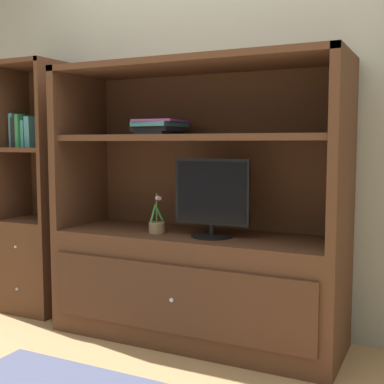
% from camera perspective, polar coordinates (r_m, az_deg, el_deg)
% --- Properties ---
extents(ground_plane, '(8.00, 8.00, 0.00)m').
position_cam_1_polar(ground_plane, '(2.85, -3.26, -18.49)').
color(ground_plane, tan).
extents(painted_rear_wall, '(6.00, 0.10, 2.80)m').
position_cam_1_polar(painted_rear_wall, '(3.28, 3.10, 9.73)').
color(painted_rear_wall, gray).
rests_on(painted_rear_wall, ground_plane).
extents(media_console, '(1.71, 0.59, 1.62)m').
position_cam_1_polar(media_console, '(3.03, 0.48, -7.02)').
color(media_console, '#4C2D1C').
rests_on(media_console, ground_plane).
extents(tv_monitor, '(0.45, 0.24, 0.44)m').
position_cam_1_polar(tv_monitor, '(2.88, 2.22, -0.64)').
color(tv_monitor, black).
rests_on(tv_monitor, media_console).
extents(potted_plant, '(0.09, 0.09, 0.24)m').
position_cam_1_polar(potted_plant, '(3.03, -3.95, -3.75)').
color(potted_plant, '#8C7251').
rests_on(potted_plant, media_console).
extents(magazine_stack, '(0.28, 0.32, 0.09)m').
position_cam_1_polar(magazine_stack, '(3.07, -3.59, 7.27)').
color(magazine_stack, black).
rests_on(magazine_stack, media_console).
extents(bookshelf_tall, '(0.45, 0.40, 1.70)m').
position_cam_1_polar(bookshelf_tall, '(3.71, -16.87, -3.91)').
color(bookshelf_tall, '#4C2D1C').
rests_on(bookshelf_tall, ground_plane).
extents(upright_book_row, '(0.19, 0.18, 0.23)m').
position_cam_1_polar(upright_book_row, '(3.71, -18.11, 6.37)').
color(upright_book_row, teal).
rests_on(upright_book_row, bookshelf_tall).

